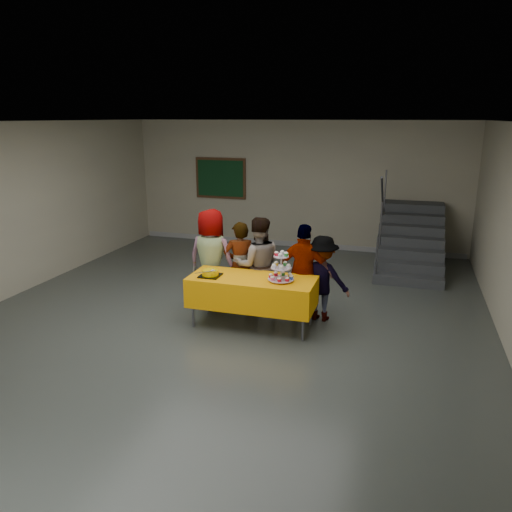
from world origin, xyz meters
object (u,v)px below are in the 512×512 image
Objects in this scene: cupcake_stand at (281,270)px; noticeboard at (221,178)px; schoolchild_e at (322,278)px; bear_cake at (210,272)px; schoolchild_b at (240,266)px; schoolchild_c at (258,265)px; schoolchild_d at (304,273)px; schoolchild_a at (211,259)px; staircase at (410,243)px; bake_table at (252,291)px.

noticeboard is at bearing 119.62° from cupcake_stand.
bear_cake is at bearing 31.38° from schoolchild_e.
schoolchild_b is 1.09× the size of schoolchild_e.
cupcake_stand is 5.69m from noticeboard.
schoolchild_c is 1.05m from schoolchild_e.
schoolchild_e is (0.27, 0.08, -0.09)m from schoolchild_d.
schoolchild_b is (0.48, 0.06, -0.09)m from schoolchild_a.
schoolchild_b is 4.73m from noticeboard.
schoolchild_a is 1.23× the size of schoolchild_e.
schoolchild_e is 1.03× the size of noticeboard.
schoolchild_c is 0.79m from schoolchild_d.
staircase is (3.13, 3.45, -0.33)m from schoolchild_a.
cupcake_stand is (0.45, -0.02, 0.38)m from bake_table.
staircase reaches higher than bake_table.
cupcake_stand is 0.34× the size of noticeboard.
schoolchild_c is (-0.54, 0.64, -0.16)m from cupcake_stand.
noticeboard is (-2.35, 4.89, 1.04)m from bake_table.
bake_table is at bearing 38.94° from schoolchild_e.
schoolchild_b is 0.96× the size of schoolchild_d.
bake_table is 5.25× the size of bear_cake.
staircase is at bearing 66.24° from cupcake_stand.
schoolchild_a is 0.80m from schoolchild_c.
schoolchild_b is at bearing -65.43° from noticeboard.
bake_table is at bearing 10.26° from bear_cake.
staircase is (2.66, 3.39, -0.24)m from schoolchild_b.
cupcake_stand is at bearing 109.01° from schoolchild_c.
bear_cake is 0.28× the size of noticeboard.
schoolchild_c is at bearing 98.53° from bake_table.
noticeboard is (-4.59, 0.84, 1.11)m from staircase.
staircase reaches higher than schoolchild_e.
schoolchild_d is (0.68, 0.50, 0.20)m from bake_table.
bear_cake is 0.24× the size of schoolchild_d.
bear_cake is 0.25× the size of schoolchild_b.
bake_table is 0.87m from schoolchild_d.
staircase is 1.85× the size of noticeboard.
schoolchild_a is 1.27× the size of noticeboard.
schoolchild_c reaches higher than cupcake_stand.
noticeboard reaches higher than bear_cake.
schoolchild_b reaches higher than cupcake_stand.
schoolchild_b is 4.31m from staircase.
cupcake_stand is at bearing -113.76° from staircase.
cupcake_stand reaches higher than bake_table.
bake_table is 1.20× the size of schoolchild_c.
schoolchild_c reaches higher than bake_table.
schoolchild_a is 0.49m from schoolchild_b.
cupcake_stand is at bearing 119.43° from schoolchild_b.
schoolchild_d is at bearing -55.37° from noticeboard.
noticeboard is (-3.03, 4.39, 0.84)m from schoolchild_d.
cupcake_stand is at bearing 57.75° from schoolchild_e.
noticeboard reaches higher than cupcake_stand.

